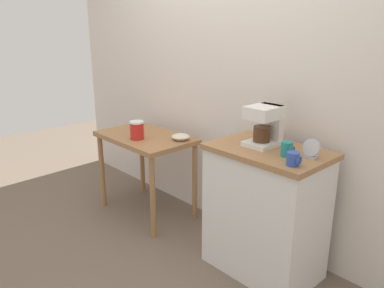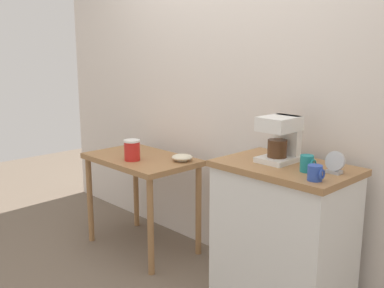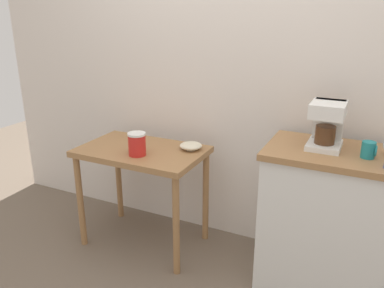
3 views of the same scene
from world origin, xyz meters
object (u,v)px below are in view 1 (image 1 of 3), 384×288
at_px(coffee_maker, 265,124).
at_px(table_clock, 311,150).
at_px(mug_blue, 293,159).
at_px(mug_dark_teal, 287,149).
at_px(canister_enamel, 137,130).
at_px(bowl_stoneware, 181,137).

height_order(coffee_maker, table_clock, coffee_maker).
relative_size(mug_blue, mug_dark_teal, 0.89).
distance_m(mug_blue, table_clock, 0.19).
bearing_deg(table_clock, canister_enamel, -171.84).
relative_size(coffee_maker, mug_dark_teal, 2.95).
bearing_deg(mug_dark_teal, coffee_maker, 160.16).
relative_size(bowl_stoneware, canister_enamel, 1.00).
relative_size(mug_blue, table_clock, 0.67).
xyz_separation_m(mug_blue, mug_dark_teal, (-0.11, 0.11, 0.01)).
xyz_separation_m(mug_dark_teal, table_clock, (0.12, 0.07, 0.01)).
distance_m(coffee_maker, mug_blue, 0.41).
relative_size(coffee_maker, mug_blue, 3.29).
bearing_deg(coffee_maker, canister_enamel, -168.90).
height_order(coffee_maker, mug_dark_teal, coffee_maker).
xyz_separation_m(canister_enamel, table_clock, (1.47, 0.21, 0.14)).
height_order(mug_blue, mug_dark_teal, mug_dark_teal).
bearing_deg(bowl_stoneware, mug_blue, -10.33).
bearing_deg(mug_dark_teal, table_clock, 32.32).
bearing_deg(coffee_maker, table_clock, -1.63).
bearing_deg(canister_enamel, mug_dark_teal, 5.80).
relative_size(canister_enamel, coffee_maker, 0.58).
relative_size(coffee_maker, table_clock, 2.22).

